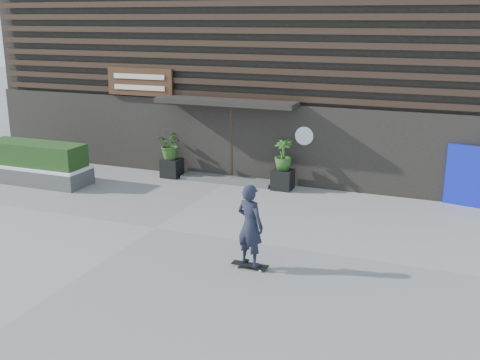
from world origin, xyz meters
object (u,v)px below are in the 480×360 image
at_px(planter_pot_left, 172,168).
at_px(blue_tarp, 480,178).
at_px(raised_bed, 37,175).
at_px(planter_pot_right, 283,180).
at_px(skateboarder, 250,226).

relative_size(planter_pot_left, blue_tarp, 0.33).
relative_size(raised_bed, blue_tarp, 1.93).
xyz_separation_m(raised_bed, blue_tarp, (12.96, 2.46, 0.60)).
bearing_deg(blue_tarp, planter_pot_right, -165.99).
distance_m(planter_pot_left, planter_pot_right, 3.80).
relative_size(planter_pot_left, raised_bed, 0.17).
height_order(planter_pot_left, skateboarder, skateboarder).
distance_m(raised_bed, skateboarder, 9.35).
height_order(raised_bed, skateboarder, skateboarder).
bearing_deg(planter_pot_right, skateboarder, -78.83).
bearing_deg(raised_bed, planter_pot_right, 16.15).
bearing_deg(planter_pot_right, raised_bed, -163.85).
xyz_separation_m(planter_pot_right, raised_bed, (-7.46, -2.16, -0.05)).
distance_m(blue_tarp, skateboarder, 7.47).
bearing_deg(planter_pot_left, blue_tarp, 1.85).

